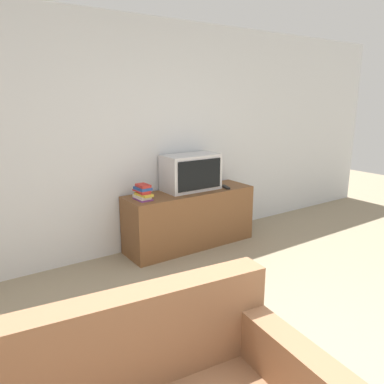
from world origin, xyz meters
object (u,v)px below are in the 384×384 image
object	(u,v)px
tv_stand	(190,218)
book_stack	(143,192)
television	(191,172)
remote_on_stand	(226,187)

from	to	relation	value
tv_stand	book_stack	bearing A→B (deg)	-177.49
tv_stand	television	bearing A→B (deg)	47.85
tv_stand	television	size ratio (longest dim) A/B	2.38
tv_stand	television	distance (m)	0.56
tv_stand	remote_on_stand	distance (m)	0.58
tv_stand	book_stack	world-z (taller)	book_stack
remote_on_stand	book_stack	bearing A→B (deg)	175.29
television	book_stack	distance (m)	0.70
television	book_stack	world-z (taller)	television
television	book_stack	size ratio (longest dim) A/B	2.77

